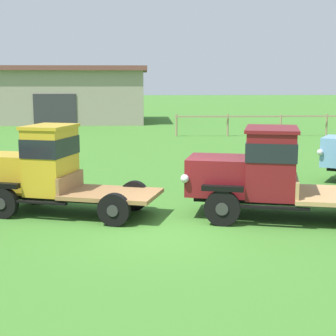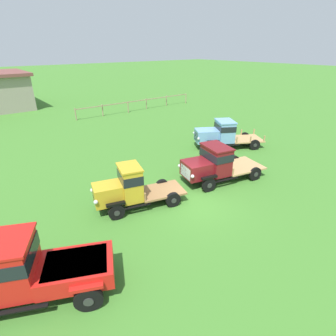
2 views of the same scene
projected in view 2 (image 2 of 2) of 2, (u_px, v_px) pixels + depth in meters
The scene contains 6 objects.
ground_plane at pixel (196, 202), 13.63m from camera, with size 240.00×240.00×0.00m, color #3D7528.
paddock_fence at pixel (138, 103), 32.61m from camera, with size 15.92×0.66×1.34m.
vintage_truck_foreground_near at pixel (26, 270), 7.98m from camera, with size 5.15×3.56×2.34m.
vintage_truck_second_in_line at pixel (128, 188), 12.74m from camera, with size 4.79×2.75×2.23m.
vintage_truck_midrow_center at pixel (214, 163), 15.31m from camera, with size 5.47×3.20×2.21m.
vintage_truck_far_side at pixel (221, 134), 20.58m from camera, with size 5.55×4.28×2.16m.
Camera 2 is at (-8.42, -8.13, 7.35)m, focal length 28.00 mm.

